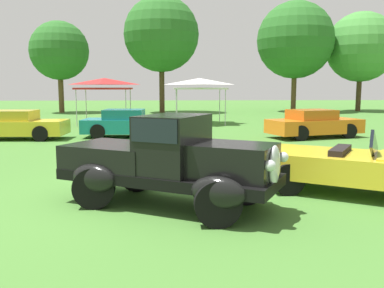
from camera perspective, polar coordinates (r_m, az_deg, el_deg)
ground_plane at (r=8.52m, az=-7.88°, el=-7.28°), size 120.00×120.00×0.00m
feature_pickup_truck at (r=7.71m, az=-3.04°, el=-2.25°), size 4.26×3.21×1.70m
neighbor_convertible at (r=9.27m, az=22.59°, el=-2.92°), size 4.45×3.63×1.40m
show_car_yellow at (r=19.12m, az=-22.75°, el=2.38°), size 4.03×1.81×1.22m
show_car_teal at (r=18.63m, az=-8.85°, el=2.77°), size 3.94×1.88×1.22m
show_car_orange at (r=18.99m, az=16.30°, el=2.64°), size 4.37×2.78×1.22m
canopy_tent_left_field at (r=25.18m, az=-11.85°, el=8.14°), size 3.03×3.03×2.71m
canopy_tent_center_field at (r=25.12m, az=1.04°, el=8.31°), size 3.06×3.06×2.71m
treeline_far_left at (r=37.63m, az=-17.62°, el=12.00°), size 4.90×4.90×7.66m
treeline_mid_left at (r=36.31m, az=-4.19°, el=14.68°), size 6.31×6.31×9.73m
treeline_center at (r=38.41m, az=13.90°, el=13.56°), size 6.63×6.63×9.53m
treeline_mid_right at (r=40.99m, az=22.04°, el=12.13°), size 6.15×6.15×8.77m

